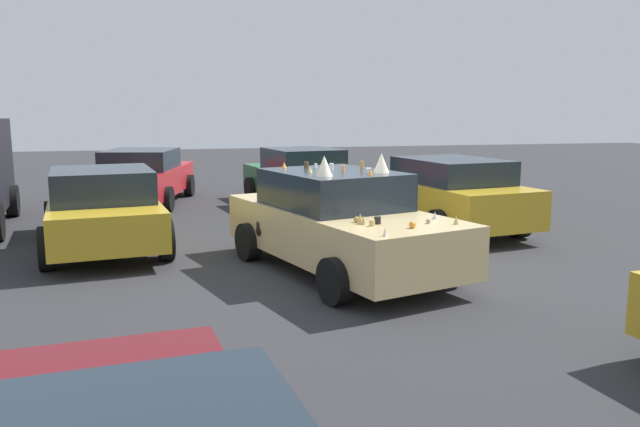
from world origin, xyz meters
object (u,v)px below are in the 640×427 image
at_px(parked_sedan_far_left, 441,193).
at_px(art_car_decorated, 338,222).
at_px(parked_sedan_far_right, 301,177).
at_px(parked_sedan_row_back_far, 103,208).
at_px(parked_sedan_behind_right, 143,176).

bearing_deg(parked_sedan_far_left, art_car_decorated, 124.49).
bearing_deg(parked_sedan_far_right, parked_sedan_far_left, -160.20).
height_order(parked_sedan_row_back_far, parked_sedan_far_left, parked_sedan_far_left).
bearing_deg(parked_sedan_behind_right, art_car_decorated, -145.71).
height_order(parked_sedan_far_right, parked_sedan_row_back_far, parked_sedan_far_right).
relative_size(art_car_decorated, parked_sedan_behind_right, 1.01).
bearing_deg(parked_sedan_behind_right, parked_sedan_far_right, -95.69).
bearing_deg(parked_sedan_row_back_far, art_car_decorated, -132.58).
relative_size(parked_sedan_behind_right, parked_sedan_row_back_far, 0.99).
height_order(art_car_decorated, parked_sedan_row_back_far, art_car_decorated).
height_order(art_car_decorated, parked_sedan_far_right, art_car_decorated).
relative_size(parked_sedan_far_right, parked_sedan_far_left, 0.95).
bearing_deg(art_car_decorated, parked_sedan_row_back_far, -141.06).
height_order(parked_sedan_behind_right, parked_sedan_far_right, parked_sedan_far_right).
distance_m(art_car_decorated, parked_sedan_row_back_far, 4.36).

